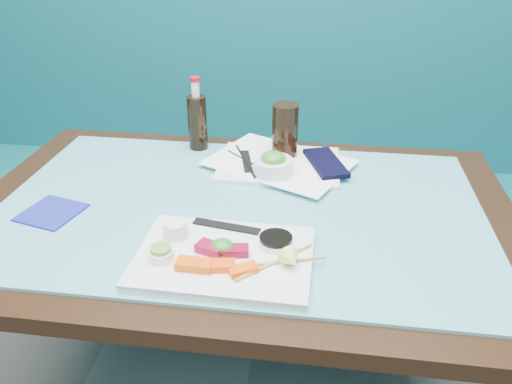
# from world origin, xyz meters

# --- Properties ---
(booth_bench) EXTENTS (3.00, 0.56, 1.17)m
(booth_bench) POSITION_xyz_m (0.00, 2.29, 0.37)
(booth_bench) COLOR #0E555B
(booth_bench) RESTS_ON ground
(dining_table) EXTENTS (1.40, 0.90, 0.75)m
(dining_table) POSITION_xyz_m (0.00, 1.45, 0.67)
(dining_table) COLOR black
(dining_table) RESTS_ON ground
(glass_top) EXTENTS (1.22, 0.76, 0.01)m
(glass_top) POSITION_xyz_m (0.00, 1.45, 0.75)
(glass_top) COLOR #5AA9B4
(glass_top) RESTS_ON dining_table
(sashimi_plate) EXTENTS (0.37, 0.27, 0.02)m
(sashimi_plate) POSITION_xyz_m (0.01, 1.21, 0.77)
(sashimi_plate) COLOR white
(sashimi_plate) RESTS_ON glass_top
(salmon_left) EXTENTS (0.07, 0.04, 0.02)m
(salmon_left) POSITION_xyz_m (-0.04, 1.16, 0.79)
(salmon_left) COLOR #ED5709
(salmon_left) RESTS_ON sashimi_plate
(salmon_mid) EXTENTS (0.07, 0.04, 0.02)m
(salmon_mid) POSITION_xyz_m (0.01, 1.16, 0.78)
(salmon_mid) COLOR #F84609
(salmon_mid) RESTS_ON sashimi_plate
(salmon_right) EXTENTS (0.06, 0.05, 0.01)m
(salmon_right) POSITION_xyz_m (0.06, 1.16, 0.78)
(salmon_right) COLOR #FF530A
(salmon_right) RESTS_ON sashimi_plate
(tuna_left) EXTENTS (0.07, 0.05, 0.02)m
(tuna_left) POSITION_xyz_m (-0.02, 1.22, 0.79)
(tuna_left) COLOR maroon
(tuna_left) RESTS_ON sashimi_plate
(tuna_right) EXTENTS (0.06, 0.04, 0.02)m
(tuna_right) POSITION_xyz_m (0.03, 1.22, 0.79)
(tuna_right) COLOR maroon
(tuna_right) RESTS_ON sashimi_plate
(seaweed_garnish) EXTENTS (0.05, 0.05, 0.03)m
(seaweed_garnish) POSITION_xyz_m (0.00, 1.22, 0.79)
(seaweed_garnish) COLOR #28791C
(seaweed_garnish) RESTS_ON sashimi_plate
(ramekin_wasabi) EXTENTS (0.06, 0.06, 0.02)m
(ramekin_wasabi) POSITION_xyz_m (-0.12, 1.18, 0.79)
(ramekin_wasabi) COLOR white
(ramekin_wasabi) RESTS_ON sashimi_plate
(wasabi_fill) EXTENTS (0.05, 0.05, 0.01)m
(wasabi_fill) POSITION_xyz_m (-0.12, 1.18, 0.80)
(wasabi_fill) COLOR #699F33
(wasabi_fill) RESTS_ON ramekin_wasabi
(ramekin_ginger) EXTENTS (0.06, 0.06, 0.02)m
(ramekin_ginger) POSITION_xyz_m (-0.11, 1.27, 0.79)
(ramekin_ginger) COLOR silver
(ramekin_ginger) RESTS_ON sashimi_plate
(ginger_fill) EXTENTS (0.06, 0.06, 0.01)m
(ginger_fill) POSITION_xyz_m (-0.11, 1.27, 0.81)
(ginger_fill) COLOR #FFE1D1
(ginger_fill) RESTS_ON ramekin_ginger
(soy_dish) EXTENTS (0.08, 0.08, 0.01)m
(soy_dish) POSITION_xyz_m (0.11, 1.26, 0.78)
(soy_dish) COLOR white
(soy_dish) RESTS_ON sashimi_plate
(soy_fill) EXTENTS (0.08, 0.08, 0.01)m
(soy_fill) POSITION_xyz_m (0.11, 1.26, 0.79)
(soy_fill) COLOR black
(soy_fill) RESTS_ON soy_dish
(lemon_wedge) EXTENTS (0.06, 0.05, 0.05)m
(lemon_wedge) POSITION_xyz_m (0.15, 1.18, 0.80)
(lemon_wedge) COLOR #FBF677
(lemon_wedge) RESTS_ON sashimi_plate
(chopstick_sleeve) EXTENTS (0.16, 0.05, 0.00)m
(chopstick_sleeve) POSITION_xyz_m (-0.01, 1.32, 0.78)
(chopstick_sleeve) COLOR black
(chopstick_sleeve) RESTS_ON sashimi_plate
(wooden_chopstick_a) EXTENTS (0.15, 0.15, 0.01)m
(wooden_chopstick_a) POSITION_xyz_m (0.12, 1.20, 0.78)
(wooden_chopstick_a) COLOR tan
(wooden_chopstick_a) RESTS_ON sashimi_plate
(wooden_chopstick_b) EXTENTS (0.19, 0.07, 0.01)m
(wooden_chopstick_b) POSITION_xyz_m (0.13, 1.20, 0.78)
(wooden_chopstick_b) COLOR #A7854E
(wooden_chopstick_b) RESTS_ON sashimi_plate
(serving_tray) EXTENTS (0.35, 0.27, 0.01)m
(serving_tray) POSITION_xyz_m (0.08, 1.69, 0.76)
(serving_tray) COLOR white
(serving_tray) RESTS_ON glass_top
(paper_placemat) EXTENTS (0.47, 0.41, 0.00)m
(paper_placemat) POSITION_xyz_m (0.08, 1.69, 0.77)
(paper_placemat) COLOR white
(paper_placemat) RESTS_ON serving_tray
(seaweed_bowl) EXTENTS (0.14, 0.14, 0.04)m
(seaweed_bowl) POSITION_xyz_m (0.07, 1.61, 0.79)
(seaweed_bowl) COLOR white
(seaweed_bowl) RESTS_ON serving_tray
(seaweed_salad) EXTENTS (0.09, 0.09, 0.03)m
(seaweed_salad) POSITION_xyz_m (0.07, 1.61, 0.82)
(seaweed_salad) COLOR #368E20
(seaweed_salad) RESTS_ON seaweed_bowl
(cola_glass) EXTENTS (0.08, 0.08, 0.16)m
(cola_glass) POSITION_xyz_m (0.09, 1.74, 0.85)
(cola_glass) COLOR black
(cola_glass) RESTS_ON serving_tray
(navy_pouch) EXTENTS (0.14, 0.21, 0.01)m
(navy_pouch) POSITION_xyz_m (0.21, 1.69, 0.78)
(navy_pouch) COLOR black
(navy_pouch) RESTS_ON serving_tray
(fork) EXTENTS (0.02, 0.10, 0.01)m
(fork) POSITION_xyz_m (0.21, 1.79, 0.78)
(fork) COLOR silver
(fork) RESTS_ON serving_tray
(black_chopstick_a) EXTENTS (0.10, 0.22, 0.01)m
(black_chopstick_a) POSITION_xyz_m (-0.02, 1.68, 0.77)
(black_chopstick_a) COLOR black
(black_chopstick_a) RESTS_ON serving_tray
(black_chopstick_b) EXTENTS (0.15, 0.14, 0.01)m
(black_chopstick_b) POSITION_xyz_m (-0.01, 1.68, 0.77)
(black_chopstick_b) COLOR black
(black_chopstick_b) RESTS_ON serving_tray
(tray_sleeve) EXTENTS (0.06, 0.15, 0.00)m
(tray_sleeve) POSITION_xyz_m (-0.02, 1.68, 0.77)
(tray_sleeve) COLOR black
(tray_sleeve) RESTS_ON serving_tray
(cola_bottle_body) EXTENTS (0.08, 0.08, 0.17)m
(cola_bottle_body) POSITION_xyz_m (-0.19, 1.79, 0.84)
(cola_bottle_body) COLOR black
(cola_bottle_body) RESTS_ON glass_top
(cola_bottle_neck) EXTENTS (0.03, 0.03, 0.05)m
(cola_bottle_neck) POSITION_xyz_m (-0.19, 1.79, 0.95)
(cola_bottle_neck) COLOR white
(cola_bottle_neck) RESTS_ON cola_bottle_body
(cola_bottle_cap) EXTENTS (0.03, 0.03, 0.01)m
(cola_bottle_cap) POSITION_xyz_m (-0.19, 1.79, 0.98)
(cola_bottle_cap) COLOR red
(cola_bottle_cap) RESTS_ON cola_bottle_neck
(blue_napkin) EXTENTS (0.16, 0.16, 0.01)m
(blue_napkin) POSITION_xyz_m (-0.45, 1.35, 0.76)
(blue_napkin) COLOR navy
(blue_napkin) RESTS_ON glass_top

